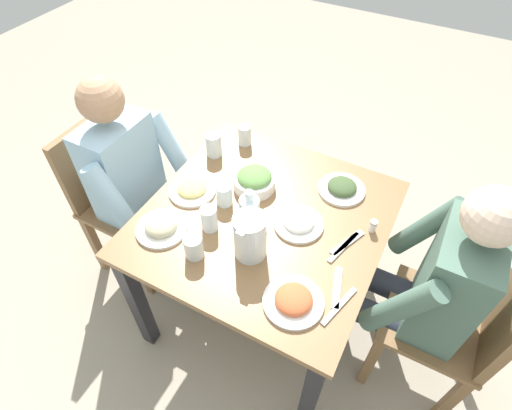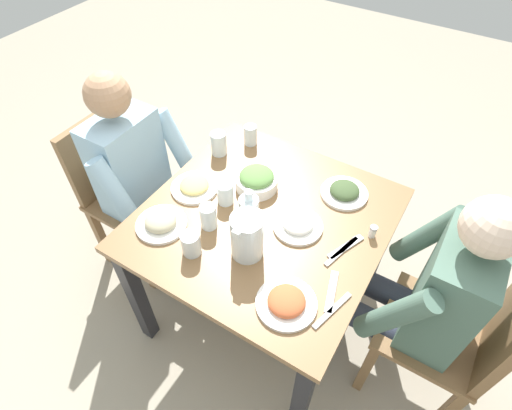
# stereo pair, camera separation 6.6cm
# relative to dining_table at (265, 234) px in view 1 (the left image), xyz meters

# --- Properties ---
(ground_plane) EXTENTS (8.00, 8.00, 0.00)m
(ground_plane) POSITION_rel_dining_table_xyz_m (0.00, 0.00, -0.63)
(ground_plane) COLOR #9E937F
(dining_table) EXTENTS (0.95, 0.95, 0.74)m
(dining_table) POSITION_rel_dining_table_xyz_m (0.00, 0.00, 0.00)
(dining_table) COLOR olive
(dining_table) RESTS_ON ground_plane
(chair_near) EXTENTS (0.40, 0.40, 0.88)m
(chair_near) POSITION_rel_dining_table_xyz_m (0.06, -0.84, -0.12)
(chair_near) COLOR olive
(chair_near) RESTS_ON ground_plane
(chair_far) EXTENTS (0.40, 0.40, 0.88)m
(chair_far) POSITION_rel_dining_table_xyz_m (-0.03, 0.84, -0.12)
(chair_far) COLOR olive
(chair_far) RESTS_ON ground_plane
(diner_near) EXTENTS (0.48, 0.53, 1.18)m
(diner_near) POSITION_rel_dining_table_xyz_m (0.06, -0.64, 0.02)
(diner_near) COLOR #4C6B5B
(diner_near) RESTS_ON ground_plane
(diner_far) EXTENTS (0.48, 0.53, 1.18)m
(diner_far) POSITION_rel_dining_table_xyz_m (-0.03, 0.64, 0.02)
(diner_far) COLOR #9EC6E0
(diner_far) RESTS_ON ground_plane
(water_pitcher) EXTENTS (0.16, 0.12, 0.19)m
(water_pitcher) POSITION_rel_dining_table_xyz_m (-0.19, -0.03, 0.21)
(water_pitcher) COLOR silver
(water_pitcher) RESTS_ON dining_table
(salad_bowl) EXTENTS (0.18, 0.18, 0.09)m
(salad_bowl) POSITION_rel_dining_table_xyz_m (0.13, 0.12, 0.16)
(salad_bowl) COLOR white
(salad_bowl) RESTS_ON dining_table
(plate_rice_curry) EXTENTS (0.21, 0.21, 0.05)m
(plate_rice_curry) POSITION_rel_dining_table_xyz_m (-0.30, -0.26, 0.14)
(plate_rice_curry) COLOR white
(plate_rice_curry) RESTS_ON dining_table
(plate_dolmas) EXTENTS (0.20, 0.20, 0.05)m
(plate_dolmas) POSITION_rel_dining_table_xyz_m (0.29, -0.22, 0.13)
(plate_dolmas) COLOR white
(plate_dolmas) RESTS_ON dining_table
(plate_beans) EXTENTS (0.20, 0.20, 0.06)m
(plate_beans) POSITION_rel_dining_table_xyz_m (-0.25, 0.33, 0.14)
(plate_beans) COLOR white
(plate_beans) RESTS_ON dining_table
(plate_yoghurt) EXTENTS (0.20, 0.20, 0.05)m
(plate_yoghurt) POSITION_rel_dining_table_xyz_m (0.02, -0.14, 0.13)
(plate_yoghurt) COLOR white
(plate_yoghurt) RESTS_ON dining_table
(plate_fries) EXTENTS (0.20, 0.20, 0.04)m
(plate_fries) POSITION_rel_dining_table_xyz_m (-0.02, 0.34, 0.13)
(plate_fries) COLOR white
(plate_fries) RESTS_ON dining_table
(water_glass_near_left) EXTENTS (0.07, 0.07, 0.11)m
(water_glass_near_left) POSITION_rel_dining_table_xyz_m (0.23, 0.39, 0.17)
(water_glass_near_left) COLOR silver
(water_glass_near_left) RESTS_ON dining_table
(water_glass_center) EXTENTS (0.06, 0.06, 0.10)m
(water_glass_center) POSITION_rel_dining_table_xyz_m (0.37, 0.30, 0.17)
(water_glass_center) COLOR silver
(water_glass_center) RESTS_ON dining_table
(water_glass_by_pitcher) EXTENTS (0.07, 0.07, 0.10)m
(water_glass_by_pitcher) POSITION_rel_dining_table_xyz_m (-0.29, 0.14, 0.17)
(water_glass_by_pitcher) COLOR silver
(water_glass_by_pitcher) RESTS_ON dining_table
(water_glass_far_right) EXTENTS (0.07, 0.07, 0.10)m
(water_glass_far_right) POSITION_rel_dining_table_xyz_m (-0.01, 0.18, 0.17)
(water_glass_far_right) COLOR silver
(water_glass_far_right) RESTS_ON dining_table
(water_glass_far_left) EXTENTS (0.06, 0.06, 0.11)m
(water_glass_far_left) POSITION_rel_dining_table_xyz_m (-0.16, 0.16, 0.17)
(water_glass_far_left) COLOR silver
(water_glass_far_left) RESTS_ON dining_table
(oil_carafe) EXTENTS (0.08, 0.08, 0.16)m
(oil_carafe) POSITION_rel_dining_table_xyz_m (-0.05, 0.04, 0.17)
(oil_carafe) COLOR silver
(oil_carafe) RESTS_ON dining_table
(salt_shaker) EXTENTS (0.03, 0.03, 0.05)m
(salt_shaker) POSITION_rel_dining_table_xyz_m (0.13, -0.40, 0.15)
(salt_shaker) COLOR white
(salt_shaker) RESTS_ON dining_table
(fork_near) EXTENTS (0.17, 0.07, 0.01)m
(fork_near) POSITION_rel_dining_table_xyz_m (-0.18, -0.38, 0.12)
(fork_near) COLOR silver
(fork_near) RESTS_ON dining_table
(knife_near) EXTENTS (0.18, 0.07, 0.01)m
(knife_near) POSITION_rel_dining_table_xyz_m (0.00, -0.33, 0.12)
(knife_near) COLOR silver
(knife_near) RESTS_ON dining_table
(fork_far) EXTENTS (0.17, 0.09, 0.01)m
(fork_far) POSITION_rel_dining_table_xyz_m (0.03, -0.34, 0.12)
(fork_far) COLOR silver
(fork_far) RESTS_ON dining_table
(knife_far) EXTENTS (0.18, 0.07, 0.01)m
(knife_far) POSITION_rel_dining_table_xyz_m (-0.24, -0.41, 0.12)
(knife_far) COLOR silver
(knife_far) RESTS_ON dining_table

